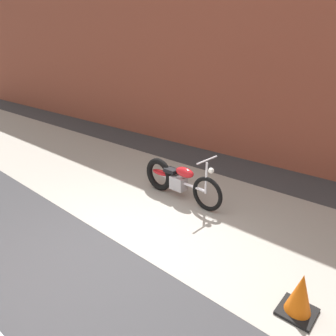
% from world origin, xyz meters
% --- Properties ---
extents(ground_plane, '(80.00, 80.00, 0.00)m').
position_xyz_m(ground_plane, '(0.00, 0.00, 0.00)').
color(ground_plane, '#38383A').
extents(sidewalk_slab, '(36.00, 3.50, 0.01)m').
position_xyz_m(sidewalk_slab, '(0.00, 1.75, 0.00)').
color(sidewalk_slab, '#9E998E').
rests_on(sidewalk_slab, ground).
extents(brick_building_wall, '(36.00, 0.50, 6.28)m').
position_xyz_m(brick_building_wall, '(0.00, 5.20, 3.14)').
color(brick_building_wall, brown).
rests_on(brick_building_wall, ground).
extents(motorcycle_red, '(2.01, 0.58, 1.03)m').
position_xyz_m(motorcycle_red, '(-0.51, 1.86, 0.40)').
color(motorcycle_red, black).
rests_on(motorcycle_red, ground).
extents(traffic_cone, '(0.40, 0.40, 0.55)m').
position_xyz_m(traffic_cone, '(2.49, 0.50, 0.25)').
color(traffic_cone, orange).
rests_on(traffic_cone, ground).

